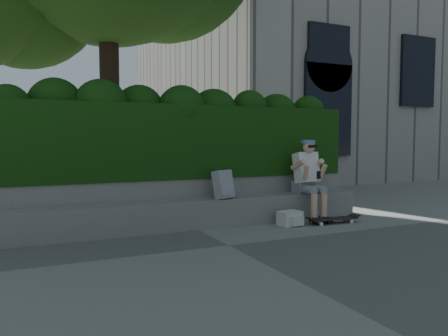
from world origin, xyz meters
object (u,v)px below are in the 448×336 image
backpack_plaid (223,185)px  backpack_ground (290,218)px  person (308,176)px  skateboard (333,219)px

backpack_plaid → backpack_ground: backpack_plaid is taller
person → backpack_plaid: 1.59m
skateboard → backpack_ground: bearing=171.3°
skateboard → backpack_plaid: (-1.76, 0.55, 0.60)m
person → backpack_plaid: size_ratio=3.08×
skateboard → backpack_plaid: bearing=166.2°
backpack_ground → skateboard: bearing=-17.6°
person → backpack_plaid: (-1.58, 0.08, -0.08)m
skateboard → person: bearing=113.9°
skateboard → backpack_ground: (-0.75, 0.16, 0.04)m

